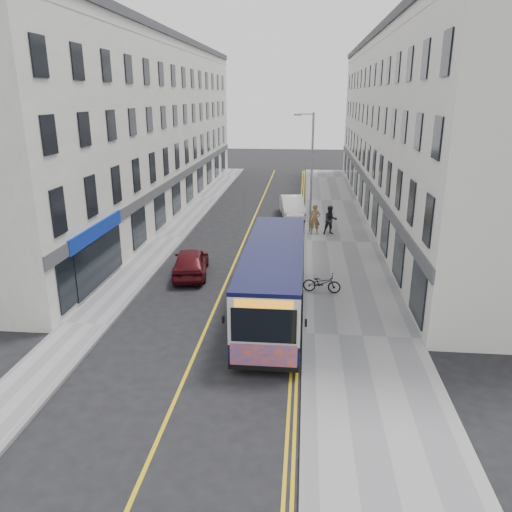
% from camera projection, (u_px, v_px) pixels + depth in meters
% --- Properties ---
extents(ground, '(140.00, 140.00, 0.00)m').
position_uv_depth(ground, '(210.00, 318.00, 21.19)').
color(ground, black).
rests_on(ground, ground).
extents(pavement_east, '(4.50, 64.00, 0.12)m').
position_uv_depth(pavement_east, '(341.00, 242.00, 31.95)').
color(pavement_east, gray).
rests_on(pavement_east, ground).
extents(pavement_west, '(2.00, 64.00, 0.12)m').
position_uv_depth(pavement_west, '(169.00, 237.00, 33.00)').
color(pavement_west, gray).
rests_on(pavement_west, ground).
extents(kerb_east, '(0.18, 64.00, 0.13)m').
position_uv_depth(kerb_east, '(306.00, 241.00, 32.16)').
color(kerb_east, slate).
rests_on(kerb_east, ground).
extents(kerb_west, '(0.18, 64.00, 0.13)m').
position_uv_depth(kerb_west, '(184.00, 238.00, 32.91)').
color(kerb_west, slate).
rests_on(kerb_west, ground).
extents(road_centre_line, '(0.12, 64.00, 0.01)m').
position_uv_depth(road_centre_line, '(244.00, 240.00, 32.55)').
color(road_centre_line, gold).
rests_on(road_centre_line, ground).
extents(road_dbl_yellow_inner, '(0.10, 64.00, 0.01)m').
position_uv_depth(road_dbl_yellow_inner, '(299.00, 242.00, 32.22)').
color(road_dbl_yellow_inner, gold).
rests_on(road_dbl_yellow_inner, ground).
extents(road_dbl_yellow_outer, '(0.10, 64.00, 0.01)m').
position_uv_depth(road_dbl_yellow_outer, '(302.00, 242.00, 32.20)').
color(road_dbl_yellow_outer, gold).
rests_on(road_dbl_yellow_outer, ground).
extents(terrace_east, '(6.00, 46.00, 13.00)m').
position_uv_depth(terrace_east, '(407.00, 130.00, 38.00)').
color(terrace_east, silver).
rests_on(terrace_east, ground).
extents(terrace_west, '(6.00, 46.00, 13.00)m').
position_uv_depth(terrace_west, '(146.00, 128.00, 39.91)').
color(terrace_west, silver).
rests_on(terrace_west, ground).
extents(streetlamp, '(1.32, 0.18, 8.00)m').
position_uv_depth(streetlamp, '(310.00, 170.00, 32.71)').
color(streetlamp, gray).
rests_on(streetlamp, ground).
extents(city_bus, '(2.46, 10.50, 3.05)m').
position_uv_depth(city_bus, '(274.00, 277.00, 21.16)').
color(city_bus, black).
rests_on(city_bus, ground).
extents(bicycle, '(1.84, 0.84, 0.93)m').
position_uv_depth(bicycle, '(322.00, 283.00, 23.55)').
color(bicycle, black).
rests_on(bicycle, pavement_east).
extents(pedestrian_near, '(0.76, 0.53, 1.99)m').
position_uv_depth(pedestrian_near, '(315.00, 219.00, 33.39)').
color(pedestrian_near, olive).
rests_on(pedestrian_near, pavement_east).
extents(pedestrian_far, '(1.07, 0.92, 1.92)m').
position_uv_depth(pedestrian_far, '(330.00, 220.00, 33.30)').
color(pedestrian_far, black).
rests_on(pedestrian_far, pavement_east).
extents(car_white, '(2.27, 4.92, 1.56)m').
position_uv_depth(car_white, '(292.00, 207.00, 38.75)').
color(car_white, silver).
rests_on(car_white, ground).
extents(car_maroon, '(2.31, 4.51, 1.47)m').
position_uv_depth(car_maroon, '(191.00, 262.00, 26.08)').
color(car_maroon, '#4B0C12').
rests_on(car_maroon, ground).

